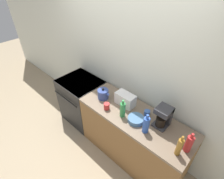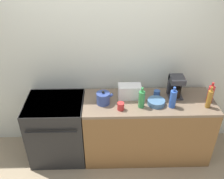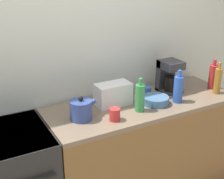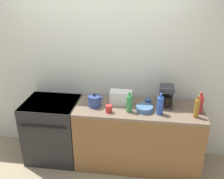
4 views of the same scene
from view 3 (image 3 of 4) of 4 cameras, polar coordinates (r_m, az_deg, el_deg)
wall_back at (r=2.57m, az=-9.72°, el=6.37°), size 8.00×0.05×2.60m
counter_block at (r=2.86m, az=5.45°, el=-10.52°), size 1.67×0.62×0.89m
kettle at (r=2.33m, az=-5.64°, el=-3.72°), size 0.21×0.17×0.19m
toaster at (r=2.56m, az=0.19°, el=-0.85°), size 0.29×0.16×0.18m
coffee_maker at (r=2.87m, az=10.34°, el=2.61°), size 0.18×0.20×0.29m
bottle_blue at (r=2.65m, az=12.03°, el=0.11°), size 0.08×0.08×0.28m
bottle_red at (r=3.04m, az=17.98°, el=2.30°), size 0.08×0.08×0.28m
bottle_amber at (r=2.93m, az=18.77°, el=1.56°), size 0.06×0.06×0.29m
bottle_green at (r=2.45m, az=5.13°, el=-1.46°), size 0.07×0.07×0.27m
cup_red at (r=2.32m, az=0.50°, el=-4.58°), size 0.08×0.08×0.10m
cup_blue at (r=2.78m, az=6.36°, el=-0.28°), size 0.08×0.08×0.08m
bowl at (r=2.62m, az=8.04°, el=-1.96°), size 0.21×0.21×0.07m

